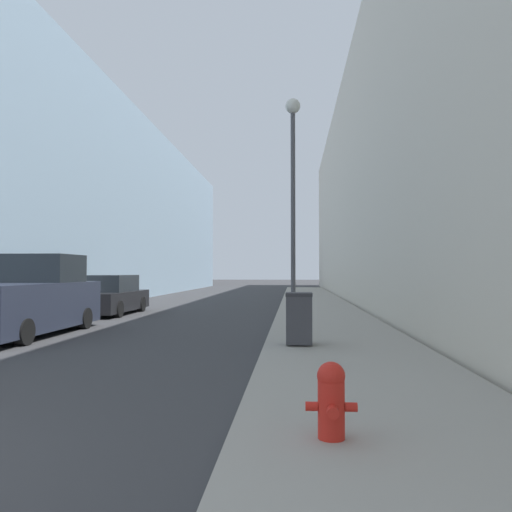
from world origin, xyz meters
TOP-DOWN VIEW (x-y plane):
  - sidewalk_right at (5.72, 18.00)m, footprint 3.55×60.00m
  - building_left_glass at (-11.02, 26.00)m, footprint 12.00×60.00m
  - building_right_stone at (13.60, 26.00)m, footprint 12.00×60.00m
  - fire_hydrant at (4.98, 2.07)m, footprint 0.50×0.39m
  - trash_bin at (4.73, 8.27)m, footprint 0.59×0.66m
  - lamppost at (4.60, 10.96)m, footprint 0.42×0.42m
  - pickup_truck at (-2.69, 10.35)m, footprint 2.12×5.54m
  - parked_sedan_near at (-2.84, 16.97)m, footprint 1.89×4.76m

SIDE VIEW (x-z plane):
  - sidewalk_right at x=5.72m, z-range 0.00..0.12m
  - fire_hydrant at x=4.98m, z-range 0.14..0.89m
  - trash_bin at x=4.73m, z-range 0.14..1.29m
  - parked_sedan_near at x=-2.84m, z-range -0.07..1.53m
  - pickup_truck at x=-2.69m, z-range -0.17..2.08m
  - lamppost at x=4.60m, z-range 0.99..7.46m
  - building_left_glass at x=-11.02m, z-range 0.00..11.90m
  - building_right_stone at x=13.60m, z-range 0.00..13.58m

